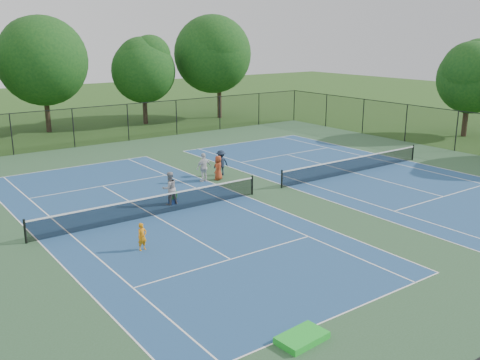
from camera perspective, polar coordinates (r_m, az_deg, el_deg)
ground at (r=29.75m, az=2.91°, el=-1.22°), size 140.00×140.00×0.00m
court_pad at (r=29.75m, az=2.91°, el=-1.21°), size 36.00×36.00×0.01m
tennis_court_left at (r=26.08m, az=-9.15°, el=-3.59°), size 12.00×23.83×1.07m
tennis_court_right at (r=34.42m, az=12.02°, el=0.92°), size 12.00×23.83×1.07m
perimeter_fence at (r=29.34m, az=2.96°, el=1.78°), size 36.08×36.08×3.02m
tree_back_b at (r=50.14m, az=-20.36°, el=12.28°), size 7.60×7.60×10.03m
tree_back_c at (r=52.52m, az=-10.30°, el=11.85°), size 6.00×6.00×8.40m
tree_back_d at (r=55.59m, az=-2.27°, el=13.64°), size 7.80×7.80×10.37m
tree_side_f at (r=49.05m, az=23.36°, el=10.36°), size 5.80×5.80×8.12m
child_player at (r=21.99m, az=-10.40°, el=-5.97°), size 0.46×0.34×1.15m
instructor at (r=27.45m, az=-7.52°, el=-0.88°), size 0.85×0.67×1.73m
bystander_a at (r=31.53m, az=-3.88°, el=1.35°), size 1.06×0.53×1.74m
bystander_b at (r=32.91m, az=-2.04°, el=1.84°), size 1.04×0.62×1.58m
bystander_c at (r=31.91m, az=-2.32°, el=1.31°), size 0.86×0.79×1.47m
ball_crate at (r=27.75m, az=-7.15°, el=-2.24°), size 0.46×0.40×0.29m
ball_hopper at (r=27.65m, az=-7.18°, el=-1.56°), size 0.36×0.30×0.41m
green_tarp at (r=15.96m, az=6.62°, el=-16.38°), size 1.52×0.99×0.20m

